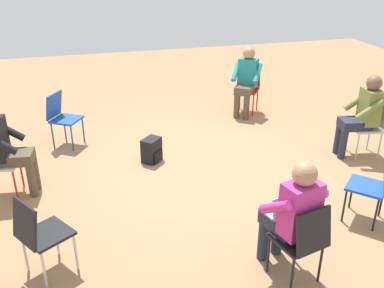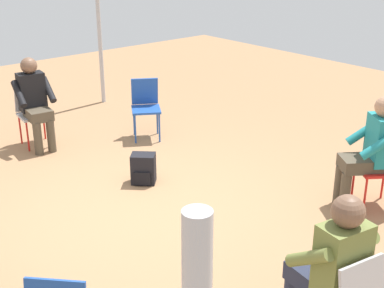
{
  "view_description": "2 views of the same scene",
  "coord_description": "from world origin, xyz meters",
  "px_view_note": "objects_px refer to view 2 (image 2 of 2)",
  "views": [
    {
      "loc": [
        -5.16,
        1.52,
        2.91
      ],
      "look_at": [
        -0.27,
        0.2,
        0.53
      ],
      "focal_mm": 40.0,
      "sensor_mm": 36.0,
      "label": 1
    },
    {
      "loc": [
        -2.89,
        -4.12,
        2.77
      ],
      "look_at": [
        0.37,
        -0.31,
        0.78
      ],
      "focal_mm": 50.0,
      "sensor_mm": 36.0,
      "label": 2
    }
  ],
  "objects_px": {
    "person_in_teal": "(371,147)",
    "backpack_near_laptop_user": "(143,170)",
    "chair_southeast": "(384,164)",
    "person_in_black": "(35,99)",
    "chair_northeast": "(146,104)",
    "person_in_olive": "(331,263)",
    "chair_north": "(32,110)"
  },
  "relations": [
    {
      "from": "person_in_teal",
      "to": "backpack_near_laptop_user",
      "type": "xyz_separation_m",
      "value": [
        -1.47,
        2.04,
        -0.54
      ]
    },
    {
      "from": "chair_north",
      "to": "person_in_olive",
      "type": "height_order",
      "value": "person_in_olive"
    },
    {
      "from": "person_in_teal",
      "to": "chair_north",
      "type": "bearing_deg",
      "value": 60.56
    },
    {
      "from": "chair_northeast",
      "to": "backpack_near_laptop_user",
      "type": "xyz_separation_m",
      "value": [
        -0.93,
        -1.23,
        -0.34
      ]
    },
    {
      "from": "person_in_black",
      "to": "person_in_teal",
      "type": "distance_m",
      "value": 4.35
    },
    {
      "from": "person_in_black",
      "to": "person_in_olive",
      "type": "distance_m",
      "value": 4.9
    },
    {
      "from": "chair_southeast",
      "to": "person_in_black",
      "type": "bearing_deg",
      "value": 62.74
    },
    {
      "from": "chair_north",
      "to": "person_in_teal",
      "type": "bearing_deg",
      "value": 122.17
    },
    {
      "from": "person_in_teal",
      "to": "person_in_olive",
      "type": "height_order",
      "value": "same"
    },
    {
      "from": "person_in_teal",
      "to": "backpack_near_laptop_user",
      "type": "bearing_deg",
      "value": 71.52
    },
    {
      "from": "chair_southeast",
      "to": "person_in_olive",
      "type": "height_order",
      "value": "person_in_olive"
    },
    {
      "from": "person_in_teal",
      "to": "chair_northeast",
      "type": "bearing_deg",
      "value": 45.06
    },
    {
      "from": "chair_southeast",
      "to": "person_in_black",
      "type": "height_order",
      "value": "person_in_black"
    },
    {
      "from": "chair_southeast",
      "to": "chair_northeast",
      "type": "height_order",
      "value": "same"
    },
    {
      "from": "chair_southeast",
      "to": "person_in_black",
      "type": "distance_m",
      "value": 4.5
    },
    {
      "from": "person_in_black",
      "to": "backpack_near_laptop_user",
      "type": "height_order",
      "value": "person_in_black"
    },
    {
      "from": "chair_northeast",
      "to": "person_in_teal",
      "type": "relative_size",
      "value": 0.69
    },
    {
      "from": "chair_southeast",
      "to": "person_in_teal",
      "type": "distance_m",
      "value": 0.26
    },
    {
      "from": "chair_north",
      "to": "backpack_near_laptop_user",
      "type": "relative_size",
      "value": 2.36
    },
    {
      "from": "person_in_teal",
      "to": "person_in_olive",
      "type": "bearing_deg",
      "value": 151.34
    },
    {
      "from": "chair_northeast",
      "to": "person_in_olive",
      "type": "xyz_separation_m",
      "value": [
        -1.53,
        -4.26,
        0.2
      ]
    },
    {
      "from": "person_in_olive",
      "to": "chair_north",
      "type": "bearing_deg",
      "value": 97.88
    },
    {
      "from": "backpack_near_laptop_user",
      "to": "chair_southeast",
      "type": "bearing_deg",
      "value": -53.12
    },
    {
      "from": "chair_north",
      "to": "person_in_black",
      "type": "height_order",
      "value": "person_in_black"
    },
    {
      "from": "chair_northeast",
      "to": "person_in_olive",
      "type": "bearing_deg",
      "value": 102.18
    },
    {
      "from": "chair_north",
      "to": "person_in_black",
      "type": "relative_size",
      "value": 0.69
    },
    {
      "from": "person_in_black",
      "to": "person_in_olive",
      "type": "xyz_separation_m",
      "value": [
        -0.16,
        -4.9,
        0.0
      ]
    },
    {
      "from": "person_in_black",
      "to": "chair_southeast",
      "type": "bearing_deg",
      "value": 124.35
    },
    {
      "from": "chair_northeast",
      "to": "person_in_teal",
      "type": "bearing_deg",
      "value": 131.24
    },
    {
      "from": "person_in_teal",
      "to": "backpack_near_laptop_user",
      "type": "relative_size",
      "value": 3.44
    },
    {
      "from": "person_in_black",
      "to": "person_in_teal",
      "type": "height_order",
      "value": "same"
    },
    {
      "from": "chair_southeast",
      "to": "backpack_near_laptop_user",
      "type": "distance_m",
      "value": 2.69
    }
  ]
}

